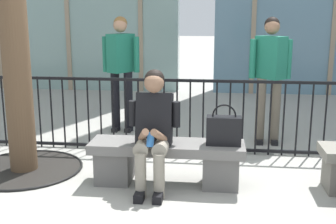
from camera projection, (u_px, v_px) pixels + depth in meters
ground_plane at (167, 183)px, 4.59m from camera, size 60.00×60.00×0.00m
stone_bench at (167, 159)px, 4.53m from camera, size 1.60×0.44×0.45m
seated_person_with_phone at (153, 126)px, 4.33m from camera, size 0.52×0.66×1.21m
handbag_on_bench at (224, 130)px, 4.38m from camera, size 0.35×0.15×0.42m
bystander_at_railing at (270, 71)px, 5.80m from camera, size 0.55×0.43×1.71m
bystander_further_back at (121, 65)px, 6.43m from camera, size 0.55×0.44×1.71m
plaza_railing at (177, 115)px, 5.53m from camera, size 9.67×0.04×0.95m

